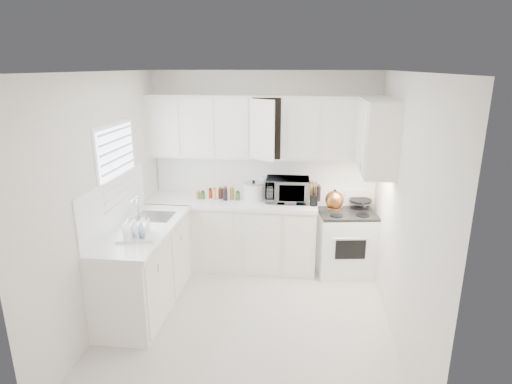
# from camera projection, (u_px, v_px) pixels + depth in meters

# --- Properties ---
(floor) EXTENTS (3.20, 3.20, 0.00)m
(floor) POSITION_uv_depth(u_px,v_px,m) (248.00, 321.00, 4.58)
(floor) COLOR silver
(floor) RESTS_ON ground
(ceiling) EXTENTS (3.20, 3.20, 0.00)m
(ceiling) POSITION_uv_depth(u_px,v_px,m) (247.00, 72.00, 3.84)
(ceiling) COLOR white
(ceiling) RESTS_ON ground
(wall_back) EXTENTS (3.00, 0.00, 3.00)m
(wall_back) POSITION_uv_depth(u_px,v_px,m) (264.00, 170.00, 5.73)
(wall_back) COLOR white
(wall_back) RESTS_ON ground
(wall_front) EXTENTS (3.00, 0.00, 3.00)m
(wall_front) POSITION_uv_depth(u_px,v_px,m) (213.00, 287.00, 2.69)
(wall_front) COLOR white
(wall_front) RESTS_ON ground
(wall_left) EXTENTS (0.00, 3.20, 3.20)m
(wall_left) POSITION_uv_depth(u_px,v_px,m) (105.00, 202.00, 4.38)
(wall_left) COLOR white
(wall_left) RESTS_ON ground
(wall_right) EXTENTS (0.00, 3.20, 3.20)m
(wall_right) POSITION_uv_depth(u_px,v_px,m) (403.00, 213.00, 4.04)
(wall_right) COLOR white
(wall_right) RESTS_ON ground
(window_blinds) EXTENTS (0.06, 0.96, 1.06)m
(window_blinds) POSITION_uv_depth(u_px,v_px,m) (119.00, 170.00, 4.64)
(window_blinds) COLOR white
(window_blinds) RESTS_ON wall_left
(lower_cabinets_back) EXTENTS (2.22, 0.60, 0.90)m
(lower_cabinets_back) POSITION_uv_depth(u_px,v_px,m) (233.00, 235.00, 5.74)
(lower_cabinets_back) COLOR white
(lower_cabinets_back) RESTS_ON floor
(lower_cabinets_left) EXTENTS (0.60, 1.60, 0.90)m
(lower_cabinets_left) POSITION_uv_depth(u_px,v_px,m) (146.00, 269.00, 4.78)
(lower_cabinets_left) COLOR white
(lower_cabinets_left) RESTS_ON floor
(countertop_back) EXTENTS (2.24, 0.64, 0.05)m
(countertop_back) POSITION_uv_depth(u_px,v_px,m) (232.00, 202.00, 5.59)
(countertop_back) COLOR white
(countertop_back) RESTS_ON lower_cabinets_back
(countertop_left) EXTENTS (0.64, 1.62, 0.05)m
(countertop_left) POSITION_uv_depth(u_px,v_px,m) (143.00, 229.00, 4.65)
(countertop_left) COLOR white
(countertop_left) RESTS_ON lower_cabinets_left
(backsplash_back) EXTENTS (2.98, 0.02, 0.55)m
(backsplash_back) POSITION_uv_depth(u_px,v_px,m) (264.00, 175.00, 5.74)
(backsplash_back) COLOR white
(backsplash_back) RESTS_ON wall_back
(backsplash_left) EXTENTS (0.02, 1.60, 0.55)m
(backsplash_left) POSITION_uv_depth(u_px,v_px,m) (115.00, 203.00, 4.59)
(backsplash_left) COLOR white
(backsplash_left) RESTS_ON wall_left
(upper_cabinets_back) EXTENTS (3.00, 0.33, 0.80)m
(upper_cabinets_back) POSITION_uv_depth(u_px,v_px,m) (263.00, 158.00, 5.52)
(upper_cabinets_back) COLOR white
(upper_cabinets_back) RESTS_ON wall_back
(upper_cabinets_right) EXTENTS (0.33, 0.90, 0.80)m
(upper_cabinets_right) POSITION_uv_depth(u_px,v_px,m) (374.00, 172.00, 4.78)
(upper_cabinets_right) COLOR white
(upper_cabinets_right) RESTS_ON wall_right
(sink) EXTENTS (0.42, 0.38, 0.30)m
(sink) POSITION_uv_depth(u_px,v_px,m) (153.00, 207.00, 4.94)
(sink) COLOR gray
(sink) RESTS_ON countertop_left
(stove) EXTENTS (0.78, 0.67, 1.08)m
(stove) POSITION_uv_depth(u_px,v_px,m) (346.00, 234.00, 5.52)
(stove) COLOR white
(stove) RESTS_ON floor
(tea_kettle) EXTENTS (0.35, 0.32, 0.26)m
(tea_kettle) POSITION_uv_depth(u_px,v_px,m) (335.00, 199.00, 5.24)
(tea_kettle) COLOR #9C5C2A
(tea_kettle) RESTS_ON stove
(frying_pan) EXTENTS (0.32, 0.50, 0.04)m
(frying_pan) POSITION_uv_depth(u_px,v_px,m) (361.00, 200.00, 5.53)
(frying_pan) COLOR black
(frying_pan) RESTS_ON stove
(microwave) EXTENTS (0.56, 0.32, 0.38)m
(microwave) POSITION_uv_depth(u_px,v_px,m) (287.00, 187.00, 5.49)
(microwave) COLOR gray
(microwave) RESTS_ON countertop_back
(rice_cooker) EXTENTS (0.33, 0.33, 0.27)m
(rice_cooker) POSITION_uv_depth(u_px,v_px,m) (254.00, 190.00, 5.56)
(rice_cooker) COLOR white
(rice_cooker) RESTS_ON countertop_back
(paper_towel) EXTENTS (0.12, 0.12, 0.27)m
(paper_towel) POSITION_uv_depth(u_px,v_px,m) (264.00, 187.00, 5.70)
(paper_towel) COLOR white
(paper_towel) RESTS_ON countertop_back
(utensil_crock) EXTENTS (0.13, 0.13, 0.32)m
(utensil_crock) POSITION_uv_depth(u_px,v_px,m) (314.00, 193.00, 5.32)
(utensil_crock) COLOR black
(utensil_crock) RESTS_ON countertop_back
(dish_rack) EXTENTS (0.41, 0.34, 0.20)m
(dish_rack) POSITION_uv_depth(u_px,v_px,m) (136.00, 229.00, 4.32)
(dish_rack) COLOR white
(dish_rack) RESTS_ON countertop_left
(spice_left_0) EXTENTS (0.06, 0.06, 0.13)m
(spice_left_0) POSITION_uv_depth(u_px,v_px,m) (200.00, 191.00, 5.74)
(spice_left_0) COLOR #946028
(spice_left_0) RESTS_ON countertop_back
(spice_left_1) EXTENTS (0.06, 0.06, 0.13)m
(spice_left_1) POSITION_uv_depth(u_px,v_px,m) (204.00, 193.00, 5.65)
(spice_left_1) COLOR #336822
(spice_left_1) RESTS_ON countertop_back
(spice_left_2) EXTENTS (0.06, 0.06, 0.13)m
(spice_left_2) POSITION_uv_depth(u_px,v_px,m) (211.00, 192.00, 5.72)
(spice_left_2) COLOR red
(spice_left_2) RESTS_ON countertop_back
(spice_left_3) EXTENTS (0.06, 0.06, 0.13)m
(spice_left_3) POSITION_uv_depth(u_px,v_px,m) (215.00, 194.00, 5.63)
(spice_left_3) COLOR gold
(spice_left_3) RESTS_ON countertop_back
(spice_left_4) EXTENTS (0.06, 0.06, 0.13)m
(spice_left_4) POSITION_uv_depth(u_px,v_px,m) (222.00, 192.00, 5.71)
(spice_left_4) COLOR #531E17
(spice_left_4) RESTS_ON countertop_back
(spice_left_5) EXTENTS (0.06, 0.06, 0.13)m
(spice_left_5) POSITION_uv_depth(u_px,v_px,m) (226.00, 194.00, 5.61)
(spice_left_5) COLOR black
(spice_left_5) RESTS_ON countertop_back
(spice_left_6) EXTENTS (0.06, 0.06, 0.13)m
(spice_left_6) POSITION_uv_depth(u_px,v_px,m) (233.00, 192.00, 5.69)
(spice_left_6) COLOR #946028
(spice_left_6) RESTS_ON countertop_back
(spice_left_7) EXTENTS (0.06, 0.06, 0.13)m
(spice_left_7) POSITION_uv_depth(u_px,v_px,m) (237.00, 195.00, 5.59)
(spice_left_7) COLOR #336822
(spice_left_7) RESTS_ON countertop_back
(sauce_right_0) EXTENTS (0.06, 0.06, 0.19)m
(sauce_right_0) POSITION_uv_depth(u_px,v_px,m) (306.00, 192.00, 5.61)
(sauce_right_0) COLOR red
(sauce_right_0) RESTS_ON countertop_back
(sauce_right_1) EXTENTS (0.06, 0.06, 0.19)m
(sauce_right_1) POSITION_uv_depth(u_px,v_px,m) (310.00, 193.00, 5.54)
(sauce_right_1) COLOR gold
(sauce_right_1) RESTS_ON countertop_back
(sauce_right_2) EXTENTS (0.06, 0.06, 0.19)m
(sauce_right_2) POSITION_uv_depth(u_px,v_px,m) (315.00, 192.00, 5.59)
(sauce_right_2) COLOR #531E17
(sauce_right_2) RESTS_ON countertop_back
(sauce_right_3) EXTENTS (0.06, 0.06, 0.19)m
(sauce_right_3) POSITION_uv_depth(u_px,v_px,m) (319.00, 194.00, 5.53)
(sauce_right_3) COLOR black
(sauce_right_3) RESTS_ON countertop_back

